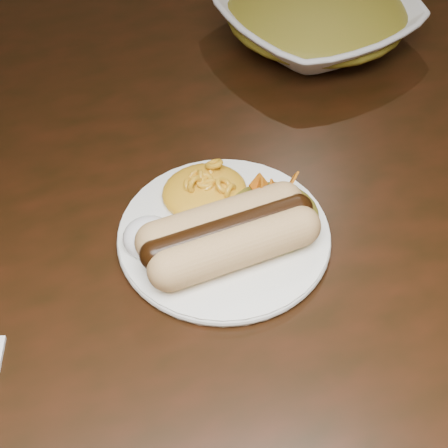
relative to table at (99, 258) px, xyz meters
name	(u,v)px	position (x,y,z in m)	size (l,w,h in m)	color
table	(99,258)	(0.00, 0.00, 0.00)	(1.60, 0.90, 0.75)	black
plate	(224,234)	(0.11, -0.10, 0.10)	(0.20, 0.20, 0.01)	white
hotdog	(229,233)	(0.11, -0.12, 0.12)	(0.14, 0.07, 0.04)	#E6AB7D
mac_and_cheese	(204,183)	(0.11, -0.05, 0.12)	(0.09, 0.08, 0.03)	gold
sour_cream	(148,232)	(0.04, -0.09, 0.12)	(0.05, 0.05, 0.03)	white
taco_salad	(272,210)	(0.16, -0.10, 0.12)	(0.09, 0.09, 0.04)	#A36921
serving_bowl	(315,21)	(0.35, 0.18, 0.12)	(0.24, 0.24, 0.06)	silver
bowl_filling	(317,7)	(0.35, 0.18, 0.14)	(0.24, 0.24, 0.06)	#A36921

